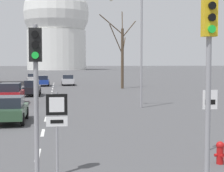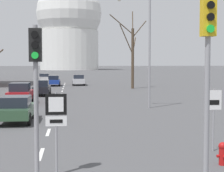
# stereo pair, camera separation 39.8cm
# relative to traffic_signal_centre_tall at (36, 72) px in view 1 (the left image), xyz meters

# --- Properties ---
(lane_stripe_1) EXTENTS (0.16, 2.00, 0.01)m
(lane_stripe_1) POSITION_rel_traffic_signal_centre_tall_xyz_m (-0.15, 3.16, -3.18)
(lane_stripe_1) COLOR silver
(lane_stripe_1) RESTS_ON ground_plane
(lane_stripe_2) EXTENTS (0.16, 2.00, 0.01)m
(lane_stripe_2) POSITION_rel_traffic_signal_centre_tall_xyz_m (-0.15, 7.66, -3.18)
(lane_stripe_2) COLOR silver
(lane_stripe_2) RESTS_ON ground_plane
(lane_stripe_3) EXTENTS (0.16, 2.00, 0.01)m
(lane_stripe_3) POSITION_rel_traffic_signal_centre_tall_xyz_m (-0.15, 12.16, -3.18)
(lane_stripe_3) COLOR silver
(lane_stripe_3) RESTS_ON ground_plane
(lane_stripe_4) EXTENTS (0.16, 2.00, 0.01)m
(lane_stripe_4) POSITION_rel_traffic_signal_centre_tall_xyz_m (-0.15, 16.66, -3.18)
(lane_stripe_4) COLOR silver
(lane_stripe_4) RESTS_ON ground_plane
(lane_stripe_5) EXTENTS (0.16, 2.00, 0.01)m
(lane_stripe_5) POSITION_rel_traffic_signal_centre_tall_xyz_m (-0.15, 21.16, -3.18)
(lane_stripe_5) COLOR silver
(lane_stripe_5) RESTS_ON ground_plane
(lane_stripe_6) EXTENTS (0.16, 2.00, 0.01)m
(lane_stripe_6) POSITION_rel_traffic_signal_centre_tall_xyz_m (-0.15, 25.66, -3.18)
(lane_stripe_6) COLOR silver
(lane_stripe_6) RESTS_ON ground_plane
(lane_stripe_7) EXTENTS (0.16, 2.00, 0.01)m
(lane_stripe_7) POSITION_rel_traffic_signal_centre_tall_xyz_m (-0.15, 30.16, -3.18)
(lane_stripe_7) COLOR silver
(lane_stripe_7) RESTS_ON ground_plane
(lane_stripe_8) EXTENTS (0.16, 2.00, 0.01)m
(lane_stripe_8) POSITION_rel_traffic_signal_centre_tall_xyz_m (-0.15, 34.66, -3.18)
(lane_stripe_8) COLOR silver
(lane_stripe_8) RESTS_ON ground_plane
(lane_stripe_9) EXTENTS (0.16, 2.00, 0.01)m
(lane_stripe_9) POSITION_rel_traffic_signal_centre_tall_xyz_m (-0.15, 39.16, -3.18)
(lane_stripe_9) COLOR silver
(lane_stripe_9) RESTS_ON ground_plane
(lane_stripe_10) EXTENTS (0.16, 2.00, 0.01)m
(lane_stripe_10) POSITION_rel_traffic_signal_centre_tall_xyz_m (-0.15, 43.66, -3.18)
(lane_stripe_10) COLOR silver
(lane_stripe_10) RESTS_ON ground_plane
(lane_stripe_11) EXTENTS (0.16, 2.00, 0.01)m
(lane_stripe_11) POSITION_rel_traffic_signal_centre_tall_xyz_m (-0.15, 48.16, -3.18)
(lane_stripe_11) COLOR silver
(lane_stripe_11) RESTS_ON ground_plane
(lane_stripe_12) EXTENTS (0.16, 2.00, 0.01)m
(lane_stripe_12) POSITION_rel_traffic_signal_centre_tall_xyz_m (-0.15, 52.66, -3.18)
(lane_stripe_12) COLOR silver
(lane_stripe_12) RESTS_ON ground_plane
(traffic_signal_centre_tall) EXTENTS (0.36, 0.34, 4.54)m
(traffic_signal_centre_tall) POSITION_rel_traffic_signal_centre_tall_xyz_m (0.00, 0.00, 0.00)
(traffic_signal_centre_tall) COLOR gray
(traffic_signal_centre_tall) RESTS_ON ground_plane
(traffic_signal_near_right) EXTENTS (0.36, 0.34, 5.19)m
(traffic_signal_near_right) POSITION_rel_traffic_signal_centre_tall_xyz_m (4.55, -1.57, 0.44)
(traffic_signal_near_right) COLOR gray
(traffic_signal_near_right) RESTS_ON ground_plane
(route_sign_post) EXTENTS (0.60, 0.08, 2.63)m
(route_sign_post) POSITION_rel_traffic_signal_centre_tall_xyz_m (0.59, -0.33, -1.39)
(route_sign_post) COLOR gray
(route_sign_post) RESTS_ON ground_plane
(speed_limit_sign) EXTENTS (0.60, 0.08, 2.44)m
(speed_limit_sign) POSITION_rel_traffic_signal_centre_tall_xyz_m (6.53, 2.99, -1.53)
(speed_limit_sign) COLOR gray
(speed_limit_sign) RESTS_ON ground_plane
(fire_hydrant) EXTENTS (0.40, 0.34, 0.78)m
(fire_hydrant) POSITION_rel_traffic_signal_centre_tall_xyz_m (6.08, 1.00, -2.76)
(fire_hydrant) COLOR #B21414
(fire_hydrant) RESTS_ON ground_plane
(street_lamp_right) EXTENTS (2.58, 0.36, 8.41)m
(street_lamp_right) POSITION_rel_traffic_signal_centre_tall_xyz_m (6.43, 17.00, 2.02)
(street_lamp_right) COLOR gray
(street_lamp_right) RESTS_ON ground_plane
(sedan_near_left) EXTENTS (1.90, 4.40, 1.62)m
(sedan_near_left) POSITION_rel_traffic_signal_centre_tall_xyz_m (2.06, 46.67, -2.36)
(sedan_near_left) COLOR #B7B7BC
(sedan_near_left) RESTS_ON ground_plane
(sedan_near_right) EXTENTS (1.90, 4.01, 1.78)m
(sedan_near_right) POSITION_rel_traffic_signal_centre_tall_xyz_m (-3.29, 21.00, -2.30)
(sedan_near_right) COLOR maroon
(sedan_near_right) RESTS_ON ground_plane
(sedan_mid_centre) EXTENTS (1.89, 4.25, 1.60)m
(sedan_mid_centre) POSITION_rel_traffic_signal_centre_tall_xyz_m (-3.71, 54.84, -2.36)
(sedan_mid_centre) COLOR silver
(sedan_mid_centre) RESTS_ON ground_plane
(sedan_far_left) EXTENTS (1.90, 4.35, 1.53)m
(sedan_far_left) POSITION_rel_traffic_signal_centre_tall_xyz_m (-2.18, 11.11, -2.39)
(sedan_far_left) COLOR #2D4C33
(sedan_far_left) RESTS_ON ground_plane
(sedan_far_right) EXTENTS (1.72, 4.32, 1.65)m
(sedan_far_right) POSITION_rel_traffic_signal_centre_tall_xyz_m (-2.12, 28.92, -2.35)
(sedan_far_right) COLOR black
(sedan_far_right) RESTS_ON ground_plane
(sedan_distant_centre) EXTENTS (1.84, 4.31, 1.58)m
(sedan_distant_centre) POSITION_rel_traffic_signal_centre_tall_xyz_m (-1.66, 45.37, -2.38)
(sedan_distant_centre) COLOR navy
(sedan_distant_centre) RESTS_ON ground_plane
(bare_tree_right_near) EXTENTS (5.10, 2.70, 10.47)m
(bare_tree_right_near) POSITION_rel_traffic_signal_centre_tall_xyz_m (9.05, 38.51, 1.59)
(bare_tree_right_near) COLOR #473828
(bare_tree_right_near) RESTS_ON ground_plane
(capitol_dome) EXTENTS (31.55, 31.55, 44.56)m
(capitol_dome) POSITION_rel_traffic_signal_centre_tall_xyz_m (-0.15, 173.55, 18.52)
(capitol_dome) COLOR silver
(capitol_dome) RESTS_ON ground_plane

